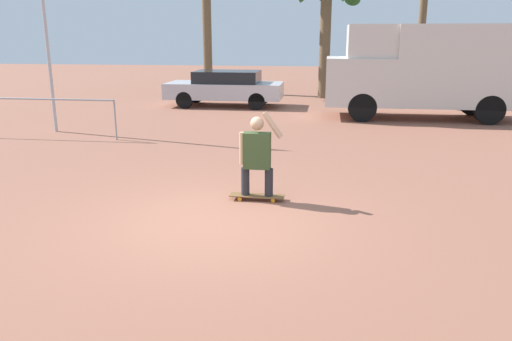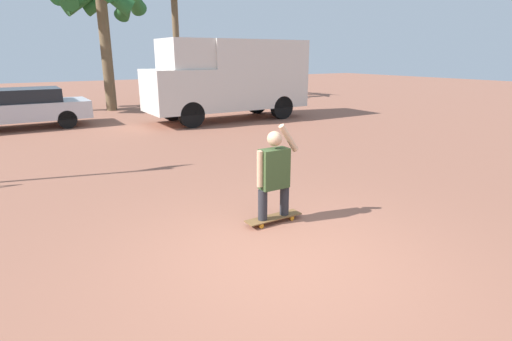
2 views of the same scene
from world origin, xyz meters
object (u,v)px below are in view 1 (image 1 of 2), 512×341
Objects in this scene: person_skateboarder at (257,152)px; parked_car_silver at (225,87)px; skateboard at (257,196)px; flagpole at (47,17)px; camper_van at (427,68)px.

parked_car_silver is at bearing 104.06° from person_skateboarder.
skateboard is 11.85m from parked_car_silver.
parked_car_silver is 7.53m from flagpole.
person_skateboarder reaches higher than skateboard.
camper_van is 7.56m from parked_car_silver.
skateboard is at bearing -39.33° from flagpole.
skateboard is at bearing -75.93° from parked_car_silver.
camper_van reaches higher than skateboard.
person_skateboarder is at bearing -39.34° from flagpole.
skateboard is 0.15× the size of camper_van.
flagpole reaches higher than parked_car_silver.
skateboard is 0.64× the size of person_skateboarder.
camper_van reaches higher than parked_car_silver.
camper_van is at bearing 65.25° from person_skateboarder.
skateboard is 0.75m from person_skateboarder.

